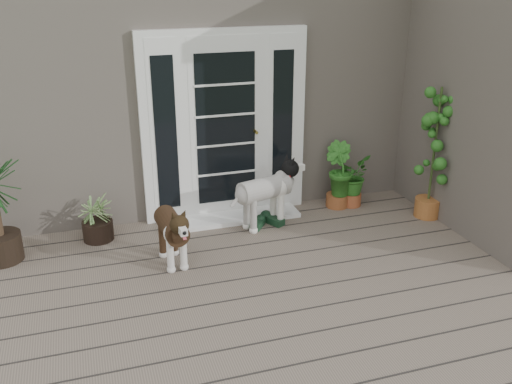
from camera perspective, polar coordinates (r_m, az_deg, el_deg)
name	(u,v)px	position (r m, az deg, el deg)	size (l,w,h in m)	color
deck	(314,313)	(5.07, 5.85, -12.09)	(6.20, 4.60, 0.12)	#6B5B4C
house_main	(202,65)	(8.37, -5.51, 12.61)	(7.40, 4.00, 3.10)	#665E54
door_unit	(225,126)	(6.45, -3.16, 6.67)	(1.90, 0.14, 2.15)	white
door_step	(231,217)	(6.62, -2.53, -2.56)	(1.60, 0.40, 0.05)	white
brindle_dog	(172,236)	(5.61, -8.48, -4.40)	(0.31, 0.72, 0.60)	#3E2716
white_dog	(264,199)	(6.31, 0.83, -0.71)	(0.35, 0.81, 0.67)	silver
spider_plant	(96,215)	(6.27, -15.81, -2.24)	(0.54, 0.54, 0.58)	#88A666
herb_a	(352,185)	(7.01, 9.68, 0.74)	(0.43, 0.43, 0.54)	#1D641C
herb_b	(338,184)	(6.94, 8.27, 0.84)	(0.40, 0.40, 0.60)	#215518
herb_c	(432,182)	(7.37, 17.36, 0.95)	(0.33, 0.33, 0.51)	#255919
sapling	(434,152)	(6.74, 17.53, 3.87)	(0.47, 0.47, 1.59)	#275B1A
clog_left	(272,219)	(6.51, 1.66, -2.73)	(0.16, 0.34, 0.10)	#14321D
clog_right	(258,223)	(6.42, 0.20, -3.16)	(0.14, 0.31, 0.09)	#163720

